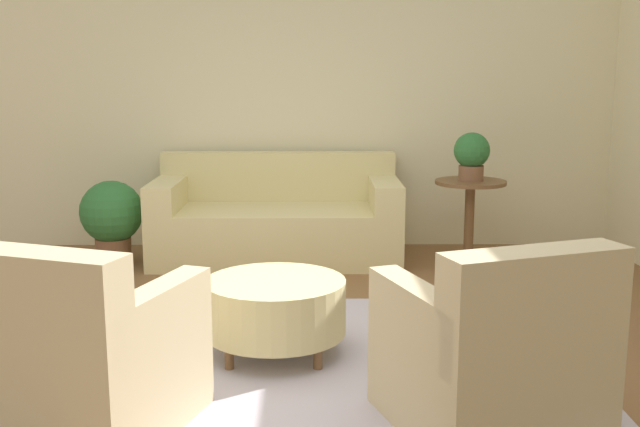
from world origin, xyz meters
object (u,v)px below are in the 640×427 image
Objects in this scene: armchair_right at (494,360)px; couch at (277,221)px; side_table at (470,207)px; potted_plant_on_side_table at (472,154)px; ottoman_table at (275,307)px; armchair_left at (82,361)px; potted_plant_floor at (112,217)px.

couch is at bearing 109.18° from armchair_right.
armchair_right reaches higher than couch.
potted_plant_on_side_table reaches higher than side_table.
ottoman_table is (-1.01, 0.95, -0.06)m from armchair_right.
armchair_left is 1.00× the size of armchair_right.
couch is at bearing 77.67° from armchair_left.
couch is 1.63m from side_table.
potted_plant_on_side_table reaches higher than armchair_left.
potted_plant_floor is (-1.46, 2.03, 0.12)m from ottoman_table.
potted_plant_on_side_table is at bearing -63.43° from side_table.
armchair_right is 1.39m from ottoman_table.
armchair_left reaches higher than potted_plant_floor.
armchair_right is (1.11, -3.20, 0.02)m from couch.
armchair_left is at bearing -102.33° from couch.
potted_plant_on_side_table reaches higher than ottoman_table.
potted_plant_on_side_table is (1.61, -0.22, 0.60)m from couch.
armchair_right is 3.88m from potted_plant_floor.
couch reaches higher than side_table.
couch is at bearing 172.22° from side_table.
armchair_right is at bearing -99.48° from side_table.
side_table is at bearing -0.19° from potted_plant_floor.
armchair_left is 1.32× the size of ottoman_table.
couch is 1.38m from potted_plant_floor.
potted_plant_floor is at bearing 179.81° from potted_plant_on_side_table.
potted_plant_on_side_table is at bearing -7.78° from couch.
ottoman_table is (0.10, -2.24, -0.04)m from couch.
armchair_left reaches higher than side_table.
potted_plant_on_side_table reaches higher than couch.
couch is at bearing 8.78° from potted_plant_floor.
couch is 1.97× the size of armchair_left.
potted_plant_on_side_table is (0.00, -0.00, 0.44)m from side_table.
armchair_right is 1.49× the size of potted_plant_floor.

